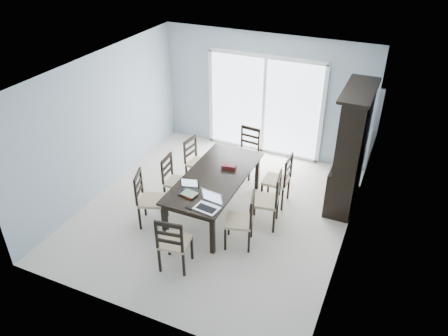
{
  "coord_description": "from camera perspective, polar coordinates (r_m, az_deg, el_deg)",
  "views": [
    {
      "loc": [
        2.7,
        -5.71,
        4.73
      ],
      "look_at": [
        0.17,
        0.0,
        0.95
      ],
      "focal_mm": 35.0,
      "sensor_mm": 36.0,
      "label": 1
    }
  ],
  "objects": [
    {
      "name": "laptop_dark",
      "position": [
        7.04,
        -4.73,
        -2.88
      ],
      "size": [
        0.34,
        0.28,
        0.2
      ],
      "rotation": [
        0.0,
        0.0,
        0.27
      ],
      "color": "black",
      "rests_on": "dining_table"
    },
    {
      "name": "book_stack",
      "position": [
        6.99,
        -4.6,
        -3.42
      ],
      "size": [
        0.27,
        0.22,
        0.04
      ],
      "rotation": [
        0.0,
        0.0,
        -0.3
      ],
      "color": "maroon",
      "rests_on": "dining_table"
    },
    {
      "name": "balcony",
      "position": [
        10.72,
        6.79,
        4.48
      ],
      "size": [
        4.5,
        2.0,
        0.1
      ],
      "primitive_type": "cube",
      "color": "gray",
      "rests_on": "ground"
    },
    {
      "name": "chair_right_mid",
      "position": [
        7.26,
        6.17,
        -3.48
      ],
      "size": [
        0.52,
        0.51,
        1.17
      ],
      "rotation": [
        0.0,
        0.0,
        1.74
      ],
      "color": "black",
      "rests_on": "floor"
    },
    {
      "name": "wall_right",
      "position": [
        6.67,
        16.56,
        -1.18
      ],
      "size": [
        0.02,
        5.0,
        2.6
      ],
      "primitive_type": "cube",
      "color": "#95A5B2",
      "rests_on": "floor"
    },
    {
      "name": "ceiling",
      "position": [
        6.66,
        -1.37,
        12.55
      ],
      "size": [
        5.0,
        5.0,
        0.0
      ],
      "primitive_type": "plane",
      "rotation": [
        3.14,
        0.0,
        0.0
      ],
      "color": "white",
      "rests_on": "back_wall"
    },
    {
      "name": "chair_left_far",
      "position": [
        8.44,
        -3.82,
        1.55
      ],
      "size": [
        0.46,
        0.45,
        1.06
      ],
      "rotation": [
        0.0,
        0.0,
        -1.72
      ],
      "color": "black",
      "rests_on": "floor"
    },
    {
      "name": "laptop_silver",
      "position": [
        6.65,
        -2.27,
        -4.93
      ],
      "size": [
        0.4,
        0.3,
        0.26
      ],
      "rotation": [
        0.0,
        0.0,
        -0.12
      ],
      "color": "silver",
      "rests_on": "dining_table"
    },
    {
      "name": "chair_left_mid",
      "position": [
        7.89,
        -6.73,
        -0.92
      ],
      "size": [
        0.44,
        0.42,
        1.07
      ],
      "rotation": [
        0.0,
        0.0,
        -1.51
      ],
      "color": "black",
      "rests_on": "floor"
    },
    {
      "name": "railing",
      "position": [
        11.35,
        8.57,
        9.24
      ],
      "size": [
        4.5,
        0.06,
        1.1
      ],
      "primitive_type": "cube",
      "color": "#99999E",
      "rests_on": "balcony"
    },
    {
      "name": "hot_tub",
      "position": [
        10.74,
        5.96,
        7.61
      ],
      "size": [
        1.94,
        1.77,
        0.92
      ],
      "rotation": [
        0.0,
        0.0,
        -0.11
      ],
      "color": "brown",
      "rests_on": "balcony"
    },
    {
      "name": "chair_end_near",
      "position": [
        6.42,
        -6.77,
        -9.19
      ],
      "size": [
        0.48,
        0.49,
        1.12
      ],
      "rotation": [
        0.0,
        0.0,
        0.16
      ],
      "color": "black",
      "rests_on": "floor"
    },
    {
      "name": "china_hutch",
      "position": [
        7.89,
        16.21,
        2.22
      ],
      "size": [
        0.5,
        1.38,
        2.2
      ],
      "color": "black",
      "rests_on": "floor"
    },
    {
      "name": "chair_end_far",
      "position": [
        8.73,
        3.12,
        2.88
      ],
      "size": [
        0.46,
        0.48,
        1.12
      ],
      "rotation": [
        0.0,
        0.0,
        3.04
      ],
      "color": "black",
      "rests_on": "floor"
    },
    {
      "name": "chair_left_near",
      "position": [
        7.39,
        -10.17,
        -3.27
      ],
      "size": [
        0.56,
        0.55,
        1.14
      ],
      "rotation": [
        0.0,
        0.0,
        -1.22
      ],
      "color": "black",
      "rests_on": "floor"
    },
    {
      "name": "wall_left",
      "position": [
        8.3,
        -15.54,
        5.58
      ],
      "size": [
        0.02,
        5.0,
        2.6
      ],
      "primitive_type": "cube",
      "color": "#95A5B2",
      "rests_on": "floor"
    },
    {
      "name": "cell_phone",
      "position": [
        6.71,
        -4.63,
        -5.2
      ],
      "size": [
        0.12,
        0.08,
        0.01
      ],
      "primitive_type": "cube",
      "rotation": [
        0.0,
        0.0,
        -0.26
      ],
      "color": "black",
      "rests_on": "dining_table"
    },
    {
      "name": "chair_right_far",
      "position": [
        7.82,
        7.56,
        -0.91
      ],
      "size": [
        0.45,
        0.43,
        1.14
      ],
      "rotation": [
        0.0,
        0.0,
        1.58
      ],
      "color": "black",
      "rests_on": "floor"
    },
    {
      "name": "game_box",
      "position": [
        7.67,
        0.65,
        0.19
      ],
      "size": [
        0.26,
        0.16,
        0.06
      ],
      "primitive_type": "cube",
      "rotation": [
        0.0,
        0.0,
        0.15
      ],
      "color": "#531010",
      "rests_on": "dining_table"
    },
    {
      "name": "chair_right_near",
      "position": [
        6.84,
        2.77,
        -6.15
      ],
      "size": [
        0.52,
        0.51,
        1.1
      ],
      "rotation": [
        0.0,
        0.0,
        1.83
      ],
      "color": "black",
      "rests_on": "floor"
    },
    {
      "name": "floor",
      "position": [
        7.89,
        -1.14,
        -5.66
      ],
      "size": [
        5.0,
        5.0,
        0.0
      ],
      "primitive_type": "plane",
      "color": "silver",
      "rests_on": "ground"
    },
    {
      "name": "dining_table",
      "position": [
        7.5,
        -1.19,
        -1.54
      ],
      "size": [
        1.0,
        2.2,
        0.75
      ],
      "color": "black",
      "rests_on": "floor"
    },
    {
      "name": "sliding_door",
      "position": [
        9.36,
        5.26,
        8.14
      ],
      "size": [
        2.52,
        0.05,
        2.18
      ],
      "color": "silver",
      "rests_on": "floor"
    },
    {
      "name": "back_wall",
      "position": [
        9.29,
        5.37,
        9.4
      ],
      "size": [
        4.5,
        0.02,
        2.6
      ],
      "primitive_type": "cube",
      "color": "#95A5B2",
      "rests_on": "floor"
    }
  ]
}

